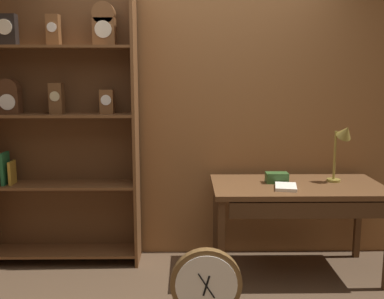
{
  "coord_description": "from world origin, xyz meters",
  "views": [
    {
      "loc": [
        -0.02,
        -2.65,
        1.63
      ],
      "look_at": [
        0.02,
        0.66,
        1.06
      ],
      "focal_mm": 41.82,
      "sensor_mm": 36.0,
      "label": 1
    }
  ],
  "objects_px": {
    "workbench": "(298,195)",
    "round_clock_large": "(206,285)",
    "bookshelf": "(59,124)",
    "desk_lamp": "(343,141)",
    "open_repair_manual": "(286,187)",
    "toolbox_small": "(277,178)"
  },
  "relations": [
    {
      "from": "desk_lamp",
      "to": "round_clock_large",
      "type": "relative_size",
      "value": 0.96
    },
    {
      "from": "desk_lamp",
      "to": "round_clock_large",
      "type": "bearing_deg",
      "value": -144.71
    },
    {
      "from": "bookshelf",
      "to": "open_repair_manual",
      "type": "height_order",
      "value": "bookshelf"
    },
    {
      "from": "workbench",
      "to": "round_clock_large",
      "type": "bearing_deg",
      "value": -136.73
    },
    {
      "from": "bookshelf",
      "to": "open_repair_manual",
      "type": "xyz_separation_m",
      "value": [
        1.84,
        -0.42,
        -0.45
      ]
    },
    {
      "from": "bookshelf",
      "to": "round_clock_large",
      "type": "distance_m",
      "value": 1.84
    },
    {
      "from": "bookshelf",
      "to": "workbench",
      "type": "xyz_separation_m",
      "value": [
        1.96,
        -0.31,
        -0.54
      ]
    },
    {
      "from": "workbench",
      "to": "open_repair_manual",
      "type": "distance_m",
      "value": 0.18
    },
    {
      "from": "toolbox_small",
      "to": "round_clock_large",
      "type": "relative_size",
      "value": 0.35
    },
    {
      "from": "bookshelf",
      "to": "round_clock_large",
      "type": "relative_size",
      "value": 4.49
    },
    {
      "from": "desk_lamp",
      "to": "toolbox_small",
      "type": "relative_size",
      "value": 2.76
    },
    {
      "from": "workbench",
      "to": "round_clock_large",
      "type": "xyz_separation_m",
      "value": [
        -0.76,
        -0.72,
        -0.41
      ]
    },
    {
      "from": "bookshelf",
      "to": "toolbox_small",
      "type": "bearing_deg",
      "value": -7.34
    },
    {
      "from": "desk_lamp",
      "to": "toolbox_small",
      "type": "xyz_separation_m",
      "value": [
        -0.52,
        0.0,
        -0.3
      ]
    },
    {
      "from": "bookshelf",
      "to": "desk_lamp",
      "type": "xyz_separation_m",
      "value": [
        2.33,
        -0.23,
        -0.11
      ]
    },
    {
      "from": "bookshelf",
      "to": "open_repair_manual",
      "type": "bearing_deg",
      "value": -12.73
    },
    {
      "from": "toolbox_small",
      "to": "open_repair_manual",
      "type": "distance_m",
      "value": 0.19
    },
    {
      "from": "workbench",
      "to": "round_clock_large",
      "type": "distance_m",
      "value": 1.12
    },
    {
      "from": "toolbox_small",
      "to": "open_repair_manual",
      "type": "relative_size",
      "value": 0.81
    },
    {
      "from": "bookshelf",
      "to": "round_clock_large",
      "type": "bearing_deg",
      "value": -40.79
    },
    {
      "from": "workbench",
      "to": "toolbox_small",
      "type": "height_order",
      "value": "toolbox_small"
    },
    {
      "from": "workbench",
      "to": "open_repair_manual",
      "type": "bearing_deg",
      "value": -140.34
    }
  ]
}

